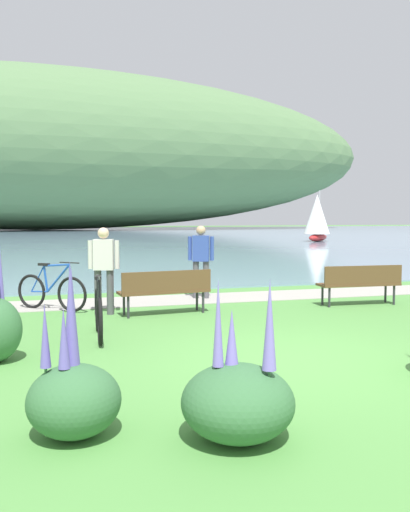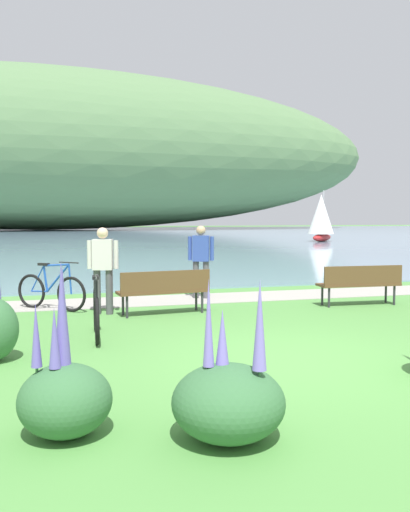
{
  "view_description": "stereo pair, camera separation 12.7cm",
  "coord_description": "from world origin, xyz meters",
  "px_view_note": "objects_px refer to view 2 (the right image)",
  "views": [
    {
      "loc": [
        -3.04,
        -6.46,
        1.92
      ],
      "look_at": [
        0.33,
        5.51,
        1.0
      ],
      "focal_mm": 37.39,
      "sensor_mm": 36.0,
      "label": 1
    },
    {
      "loc": [
        -2.92,
        -6.49,
        1.92
      ],
      "look_at": [
        0.33,
        5.51,
        1.0
      ],
      "focal_mm": 37.39,
      "sensor_mm": 36.0,
      "label": 2
    }
  ],
  "objects_px": {
    "bicycle_leaning_near_bench": "(51,291)",
    "person_at_shoreline": "(201,257)",
    "park_bench_near_camera": "(360,282)",
    "park_bench_further_along": "(164,288)",
    "sailboat_mid_bay": "(321,217)",
    "person_on_the_grass": "(103,265)",
    "bicycle_beside_path": "(96,313)"
  },
  "relations": [
    {
      "from": "bicycle_leaning_near_bench",
      "to": "person_at_shoreline",
      "type": "relative_size",
      "value": 0.81
    },
    {
      "from": "park_bench_near_camera",
      "to": "bicycle_leaning_near_bench",
      "type": "height_order",
      "value": "bicycle_leaning_near_bench"
    },
    {
      "from": "park_bench_further_along",
      "to": "park_bench_near_camera",
      "type": "bearing_deg",
      "value": -0.71
    },
    {
      "from": "person_at_shoreline",
      "to": "sailboat_mid_bay",
      "type": "xyz_separation_m",
      "value": [
        15.81,
        24.51,
        0.88
      ]
    },
    {
      "from": "park_bench_near_camera",
      "to": "person_at_shoreline",
      "type": "relative_size",
      "value": 1.07
    },
    {
      "from": "park_bench_further_along",
      "to": "sailboat_mid_bay",
      "type": "relative_size",
      "value": 0.48
    },
    {
      "from": "person_on_the_grass",
      "to": "park_bench_further_along",
      "type": "bearing_deg",
      "value": -17.74
    },
    {
      "from": "person_on_the_grass",
      "to": "sailboat_mid_bay",
      "type": "bearing_deg",
      "value": 54.99
    },
    {
      "from": "park_bench_near_camera",
      "to": "bicycle_beside_path",
      "type": "bearing_deg",
      "value": -164.39
    },
    {
      "from": "person_at_shoreline",
      "to": "park_bench_near_camera",
      "type": "bearing_deg",
      "value": -31.27
    },
    {
      "from": "bicycle_leaning_near_bench",
      "to": "sailboat_mid_bay",
      "type": "height_order",
      "value": "sailboat_mid_bay"
    },
    {
      "from": "person_at_shoreline",
      "to": "park_bench_further_along",
      "type": "bearing_deg",
      "value": -123.98
    },
    {
      "from": "bicycle_beside_path",
      "to": "person_on_the_grass",
      "type": "relative_size",
      "value": 1.04
    },
    {
      "from": "bicycle_beside_path",
      "to": "sailboat_mid_bay",
      "type": "distance_m",
      "value": 33.53
    },
    {
      "from": "park_bench_near_camera",
      "to": "bicycle_beside_path",
      "type": "xyz_separation_m",
      "value": [
        -5.7,
        -1.59,
        -0.12
      ]
    },
    {
      "from": "park_bench_near_camera",
      "to": "bicycle_leaning_near_bench",
      "type": "xyz_separation_m",
      "value": [
        -6.44,
        1.17,
        -0.12
      ]
    },
    {
      "from": "park_bench_near_camera",
      "to": "person_at_shoreline",
      "type": "bearing_deg",
      "value": 148.73
    },
    {
      "from": "bicycle_beside_path",
      "to": "person_at_shoreline",
      "type": "relative_size",
      "value": 1.04
    },
    {
      "from": "person_on_the_grass",
      "to": "bicycle_beside_path",
      "type": "bearing_deg",
      "value": -97.5
    },
    {
      "from": "sailboat_mid_bay",
      "to": "park_bench_further_along",
      "type": "bearing_deg",
      "value": -122.91
    },
    {
      "from": "bicycle_beside_path",
      "to": "person_on_the_grass",
      "type": "xyz_separation_m",
      "value": [
        0.27,
        2.01,
        0.58
      ]
    },
    {
      "from": "park_bench_near_camera",
      "to": "bicycle_leaning_near_bench",
      "type": "bearing_deg",
      "value": 169.69
    },
    {
      "from": "sailboat_mid_bay",
      "to": "person_at_shoreline",
      "type": "bearing_deg",
      "value": -122.83
    },
    {
      "from": "park_bench_further_along",
      "to": "sailboat_mid_bay",
      "type": "distance_m",
      "value": 31.38
    },
    {
      "from": "bicycle_leaning_near_bench",
      "to": "sailboat_mid_bay",
      "type": "distance_m",
      "value": 31.71
    },
    {
      "from": "park_bench_further_along",
      "to": "sailboat_mid_bay",
      "type": "xyz_separation_m",
      "value": [
        17.03,
        26.32,
        1.34
      ]
    },
    {
      "from": "park_bench_near_camera",
      "to": "sailboat_mid_bay",
      "type": "height_order",
      "value": "sailboat_mid_bay"
    },
    {
      "from": "park_bench_near_camera",
      "to": "sailboat_mid_bay",
      "type": "distance_m",
      "value": 29.32
    },
    {
      "from": "person_at_shoreline",
      "to": "person_on_the_grass",
      "type": "xyz_separation_m",
      "value": [
        -2.37,
        -1.44,
        0.0
      ]
    },
    {
      "from": "sailboat_mid_bay",
      "to": "bicycle_beside_path",
      "type": "bearing_deg",
      "value": -123.41
    },
    {
      "from": "park_bench_near_camera",
      "to": "bicycle_beside_path",
      "type": "relative_size",
      "value": 1.03
    },
    {
      "from": "bicycle_beside_path",
      "to": "sailboat_mid_bay",
      "type": "height_order",
      "value": "sailboat_mid_bay"
    }
  ]
}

